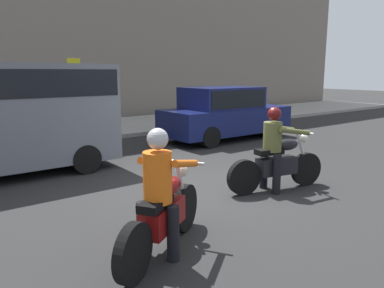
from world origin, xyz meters
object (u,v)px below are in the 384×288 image
object	(u,v)px
motorcycle_with_rider_olive	(276,156)
parked_van_slate_gray	(5,112)
parked_sedan_navy	(225,113)
street_sign_post	(75,88)
motorcycle_with_rider_orange_stripe	(162,203)

from	to	relation	value
motorcycle_with_rider_olive	parked_van_slate_gray	xyz separation A→B (m)	(-3.75, 4.19, 0.72)
parked_sedan_navy	street_sign_post	distance (m)	5.11
parked_van_slate_gray	street_sign_post	size ratio (longest dim) A/B	1.75
motorcycle_with_rider_orange_stripe	parked_sedan_navy	xyz separation A→B (m)	(5.96, 5.41, 0.24)
motorcycle_with_rider_orange_stripe	parked_sedan_navy	bearing A→B (deg)	42.26
motorcycle_with_rider_olive	parked_van_slate_gray	bearing A→B (deg)	131.80
motorcycle_with_rider_orange_stripe	parked_sedan_navy	world-z (taller)	parked_sedan_navy
parked_sedan_navy	parked_van_slate_gray	world-z (taller)	parked_van_slate_gray
parked_van_slate_gray	street_sign_post	xyz separation A→B (m)	(2.96, 3.86, 0.31)
motorcycle_with_rider_olive	motorcycle_with_rider_orange_stripe	size ratio (longest dim) A/B	1.11
motorcycle_with_rider_olive	parked_van_slate_gray	size ratio (longest dim) A/B	0.46
parked_sedan_navy	motorcycle_with_rider_olive	bearing A→B (deg)	-122.12
motorcycle_with_rider_orange_stripe	parked_van_slate_gray	distance (m)	5.11
street_sign_post	motorcycle_with_rider_olive	bearing A→B (deg)	-84.41
motorcycle_with_rider_orange_stripe	motorcycle_with_rider_olive	bearing A→B (deg)	14.90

